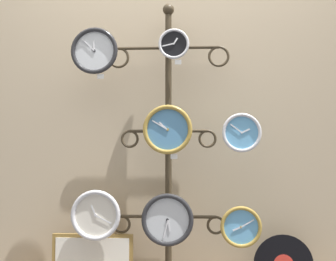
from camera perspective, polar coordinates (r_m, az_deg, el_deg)
shop_wall at (r=2.63m, az=0.24°, el=7.81°), size 4.40×0.04×2.80m
display_stand at (r=2.43m, az=0.06°, el=-10.57°), size 0.76×0.44×1.83m
clock_top_left at (r=2.47m, az=-10.62°, el=11.28°), size 0.29×0.04×0.29m
clock_top_center at (r=2.43m, az=0.85°, el=12.42°), size 0.19×0.04×0.19m
clock_middle_center at (r=2.32m, az=-0.11°, el=0.15°), size 0.29×0.04×0.29m
clock_middle_right at (r=2.34m, az=10.64°, el=-0.32°), size 0.23×0.04×0.23m
clock_bottom_left at (r=2.41m, az=-10.45°, el=-11.99°), size 0.30×0.04×0.30m
clock_bottom_center at (r=2.33m, az=0.04°, el=-12.82°), size 0.30×0.04×0.30m
clock_bottom_right at (r=2.37m, az=10.54°, el=-13.58°), size 0.24×0.04×0.24m
price_tag_upper at (r=2.42m, az=-9.76°, el=7.75°), size 0.04×0.00×0.03m
price_tag_mid at (r=2.39m, az=1.47°, el=9.90°), size 0.04×0.00×0.03m
price_tag_lower at (r=2.32m, az=0.89°, el=-3.79°), size 0.04×0.00×0.03m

